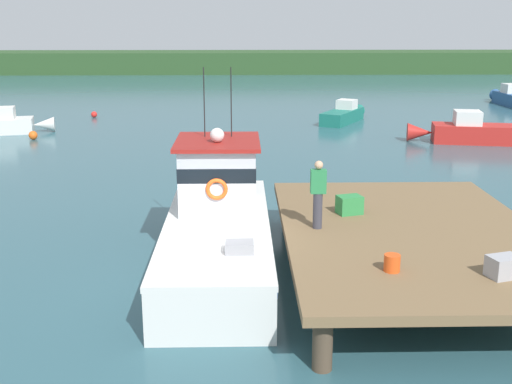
% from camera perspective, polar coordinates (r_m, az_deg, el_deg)
% --- Properties ---
extents(ground_plane, '(200.00, 200.00, 0.00)m').
position_cam_1_polar(ground_plane, '(15.32, -4.29, -7.77)').
color(ground_plane, '#2D5660').
extents(dock, '(6.00, 9.00, 1.20)m').
position_cam_1_polar(dock, '(15.44, 13.76, -3.74)').
color(dock, '#4C3D2D').
rests_on(dock, ground).
extents(main_fishing_boat, '(2.55, 9.80, 4.80)m').
position_cam_1_polar(main_fishing_boat, '(16.17, -3.43, -2.70)').
color(main_fishing_boat, silver).
rests_on(main_fishing_boat, ground).
extents(crate_stack_mid_dock, '(0.70, 0.59, 0.46)m').
position_cam_1_polar(crate_stack_mid_dock, '(16.28, 8.38, -1.14)').
color(crate_stack_mid_dock, '#2D8442').
rests_on(crate_stack_mid_dock, dock).
extents(crate_stack_near_edge, '(0.70, 0.59, 0.41)m').
position_cam_1_polar(crate_stack_near_edge, '(13.11, 21.36, -6.25)').
color(crate_stack_near_edge, '#9E9EA3').
rests_on(crate_stack_near_edge, dock).
extents(bait_bucket, '(0.32, 0.32, 0.34)m').
position_cam_1_polar(bait_bucket, '(12.78, 12.10, -6.24)').
color(bait_bucket, '#E04C19').
rests_on(bait_bucket, dock).
extents(deckhand_by_the_boat, '(0.36, 0.22, 1.63)m').
position_cam_1_polar(deckhand_by_the_boat, '(14.89, 5.59, -0.09)').
color(deckhand_by_the_boat, '#383842').
rests_on(deckhand_by_the_boat, dock).
extents(moored_boat_far_right, '(6.41, 2.48, 1.60)m').
position_cam_1_polar(moored_boat_far_right, '(33.73, 19.07, 5.11)').
color(moored_boat_far_right, red).
rests_on(moored_boat_far_right, ground).
extents(moored_boat_outer_mooring, '(3.41, 4.98, 1.31)m').
position_cam_1_polar(moored_boat_outer_mooring, '(38.99, 7.93, 6.90)').
color(moored_boat_outer_mooring, '#196B5B').
rests_on(moored_boat_outer_mooring, ground).
extents(mooring_buoy_inshore, '(0.45, 0.45, 0.45)m').
position_cam_1_polar(mooring_buoy_inshore, '(34.79, -19.36, 4.82)').
color(mooring_buoy_inshore, '#EA5B19').
rests_on(mooring_buoy_inshore, ground).
extents(mooring_buoy_outer, '(0.50, 0.50, 0.50)m').
position_cam_1_polar(mooring_buoy_outer, '(22.56, 16.65, -0.14)').
color(mooring_buoy_outer, silver).
rests_on(mooring_buoy_outer, ground).
extents(mooring_buoy_spare_mooring, '(0.38, 0.38, 0.38)m').
position_cam_1_polar(mooring_buoy_spare_mooring, '(41.74, -14.32, 6.76)').
color(mooring_buoy_spare_mooring, red).
rests_on(mooring_buoy_spare_mooring, ground).
extents(far_shoreline, '(120.00, 8.00, 2.40)m').
position_cam_1_polar(far_shoreline, '(76.24, -2.01, 11.58)').
color(far_shoreline, '#284723').
rests_on(far_shoreline, ground).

